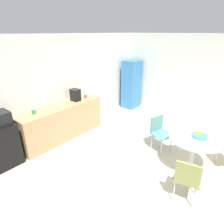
{
  "coord_description": "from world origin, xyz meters",
  "views": [
    {
      "loc": [
        -3.09,
        -1.27,
        2.64
      ],
      "look_at": [
        -0.03,
        1.3,
        0.95
      ],
      "focal_mm": 30.54,
      "sensor_mm": 36.0,
      "label": 1
    }
  ],
  "objects_px": {
    "locker_cabinet": "(131,85)",
    "round_table": "(194,144)",
    "mini_fridge": "(3,145)",
    "fruit_bowl": "(200,135)",
    "chair_olive": "(187,176)",
    "coffee_maker": "(75,95)",
    "chair_teal": "(159,129)",
    "mug_white": "(85,96)",
    "mug_green": "(34,112)"
  },
  "relations": [
    {
      "from": "mini_fridge",
      "to": "mug_white",
      "type": "bearing_deg",
      "value": -0.78
    },
    {
      "from": "fruit_bowl",
      "to": "mug_white",
      "type": "distance_m",
      "value": 3.13
    },
    {
      "from": "chair_teal",
      "to": "mug_white",
      "type": "relative_size",
      "value": 6.43
    },
    {
      "from": "locker_cabinet",
      "to": "coffee_maker",
      "type": "bearing_deg",
      "value": 177.72
    },
    {
      "from": "fruit_bowl",
      "to": "mug_white",
      "type": "height_order",
      "value": "mug_white"
    },
    {
      "from": "chair_teal",
      "to": "round_table",
      "type": "bearing_deg",
      "value": -106.35
    },
    {
      "from": "locker_cabinet",
      "to": "mug_green",
      "type": "height_order",
      "value": "locker_cabinet"
    },
    {
      "from": "mini_fridge",
      "to": "chair_teal",
      "type": "height_order",
      "value": "mini_fridge"
    },
    {
      "from": "chair_olive",
      "to": "coffee_maker",
      "type": "bearing_deg",
      "value": 80.85
    },
    {
      "from": "locker_cabinet",
      "to": "chair_teal",
      "type": "relative_size",
      "value": 2.07
    },
    {
      "from": "round_table",
      "to": "coffee_maker",
      "type": "relative_size",
      "value": 3.13
    },
    {
      "from": "chair_teal",
      "to": "mini_fridge",
      "type": "bearing_deg",
      "value": 139.74
    },
    {
      "from": "locker_cabinet",
      "to": "mug_white",
      "type": "xyz_separation_m",
      "value": [
        -2.19,
        0.07,
        0.09
      ]
    },
    {
      "from": "mini_fridge",
      "to": "locker_cabinet",
      "type": "xyz_separation_m",
      "value": [
        4.52,
        -0.1,
        0.4
      ]
    },
    {
      "from": "mini_fridge",
      "to": "fruit_bowl",
      "type": "height_order",
      "value": "mini_fridge"
    },
    {
      "from": "chair_olive",
      "to": "chair_teal",
      "type": "bearing_deg",
      "value": 43.18
    },
    {
      "from": "round_table",
      "to": "coffee_maker",
      "type": "bearing_deg",
      "value": 96.68
    },
    {
      "from": "round_table",
      "to": "coffee_maker",
      "type": "distance_m",
      "value": 3.16
    },
    {
      "from": "mug_green",
      "to": "coffee_maker",
      "type": "distance_m",
      "value": 1.22
    },
    {
      "from": "round_table",
      "to": "fruit_bowl",
      "type": "bearing_deg",
      "value": -54.14
    },
    {
      "from": "mug_white",
      "to": "chair_olive",
      "type": "bearing_deg",
      "value": -104.65
    },
    {
      "from": "round_table",
      "to": "mug_green",
      "type": "distance_m",
      "value": 3.53
    },
    {
      "from": "mini_fridge",
      "to": "chair_olive",
      "type": "xyz_separation_m",
      "value": [
        1.47,
        -3.31,
        0.06
      ]
    },
    {
      "from": "chair_teal",
      "to": "mug_green",
      "type": "bearing_deg",
      "value": 129.2
    },
    {
      "from": "round_table",
      "to": "chair_teal",
      "type": "height_order",
      "value": "chair_teal"
    },
    {
      "from": "locker_cabinet",
      "to": "chair_teal",
      "type": "distance_m",
      "value": 2.86
    },
    {
      "from": "chair_teal",
      "to": "chair_olive",
      "type": "xyz_separation_m",
      "value": [
        -1.15,
        -1.08,
        0.0
      ]
    },
    {
      "from": "chair_olive",
      "to": "mug_green",
      "type": "relative_size",
      "value": 6.43
    },
    {
      "from": "mini_fridge",
      "to": "coffee_maker",
      "type": "bearing_deg",
      "value": 0.0
    },
    {
      "from": "fruit_bowl",
      "to": "mini_fridge",
      "type": "bearing_deg",
      "value": 127.3
    },
    {
      "from": "chair_teal",
      "to": "coffee_maker",
      "type": "xyz_separation_m",
      "value": [
        -0.62,
        2.22,
        0.54
      ]
    },
    {
      "from": "mug_white",
      "to": "mug_green",
      "type": "distance_m",
      "value": 1.54
    },
    {
      "from": "locker_cabinet",
      "to": "round_table",
      "type": "distance_m",
      "value": 3.7
    },
    {
      "from": "chair_olive",
      "to": "mug_white",
      "type": "height_order",
      "value": "mug_white"
    },
    {
      "from": "chair_teal",
      "to": "mug_white",
      "type": "distance_m",
      "value": 2.25
    },
    {
      "from": "mug_white",
      "to": "chair_teal",
      "type": "bearing_deg",
      "value": -82.25
    },
    {
      "from": "round_table",
      "to": "mini_fridge",
      "type": "bearing_deg",
      "value": 127.32
    },
    {
      "from": "mug_green",
      "to": "coffee_maker",
      "type": "relative_size",
      "value": 0.4
    },
    {
      "from": "chair_olive",
      "to": "coffee_maker",
      "type": "height_order",
      "value": "coffee_maker"
    },
    {
      "from": "chair_teal",
      "to": "mug_green",
      "type": "height_order",
      "value": "mug_green"
    },
    {
      "from": "mug_green",
      "to": "coffee_maker",
      "type": "height_order",
      "value": "coffee_maker"
    },
    {
      "from": "chair_olive",
      "to": "mug_white",
      "type": "bearing_deg",
      "value": 75.35
    },
    {
      "from": "chair_teal",
      "to": "fruit_bowl",
      "type": "relative_size",
      "value": 2.98
    },
    {
      "from": "mini_fridge",
      "to": "mug_green",
      "type": "xyz_separation_m",
      "value": [
        0.79,
        0.03,
        0.49
      ]
    },
    {
      "from": "locker_cabinet",
      "to": "mug_white",
      "type": "relative_size",
      "value": 13.29
    },
    {
      "from": "chair_teal",
      "to": "chair_olive",
      "type": "relative_size",
      "value": 1.0
    },
    {
      "from": "locker_cabinet",
      "to": "chair_olive",
      "type": "height_order",
      "value": "locker_cabinet"
    },
    {
      "from": "locker_cabinet",
      "to": "fruit_bowl",
      "type": "height_order",
      "value": "locker_cabinet"
    },
    {
      "from": "round_table",
      "to": "chair_teal",
      "type": "xyz_separation_m",
      "value": [
        0.26,
        0.88,
        -0.07
      ]
    },
    {
      "from": "mini_fridge",
      "to": "fruit_bowl",
      "type": "distance_m",
      "value": 3.98
    }
  ]
}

